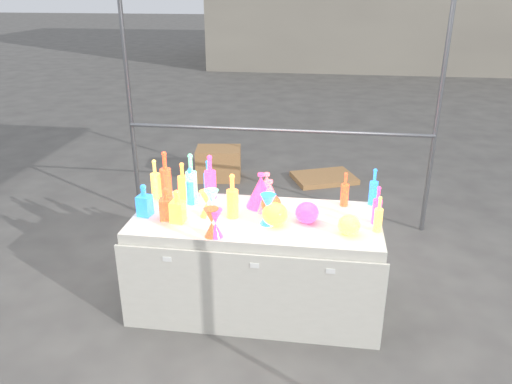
# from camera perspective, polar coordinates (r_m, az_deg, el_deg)

# --- Properties ---
(ground) EXTENTS (80.00, 80.00, 0.00)m
(ground) POSITION_cam_1_polar(r_m,az_deg,el_deg) (4.03, 0.00, -12.57)
(ground) COLOR slate
(ground) RESTS_ON ground
(display_table) EXTENTS (1.84, 0.83, 0.75)m
(display_table) POSITION_cam_1_polar(r_m,az_deg,el_deg) (3.82, -0.02, -8.06)
(display_table) COLOR silver
(display_table) RESTS_ON ground
(cardboard_box_closed) EXTENTS (0.61, 0.48, 0.40)m
(cardboard_box_closed) POSITION_cam_1_polar(r_m,az_deg,el_deg) (6.41, -4.29, 3.27)
(cardboard_box_closed) COLOR tan
(cardboard_box_closed) RESTS_ON ground
(cardboard_box_flat) EXTENTS (0.90, 0.79, 0.06)m
(cardboard_box_flat) POSITION_cam_1_polar(r_m,az_deg,el_deg) (6.44, 7.78, 1.62)
(cardboard_box_flat) COLOR tan
(cardboard_box_flat) RESTS_ON ground
(bottle_0) EXTENTS (0.10, 0.10, 0.31)m
(bottle_0) POSITION_cam_1_polar(r_m,az_deg,el_deg) (3.93, -8.39, 1.24)
(bottle_0) COLOR #E11545
(bottle_0) RESTS_ON display_table
(bottle_1) EXTENTS (0.08, 0.08, 0.30)m
(bottle_1) POSITION_cam_1_polar(r_m,az_deg,el_deg) (3.98, -5.50, 1.60)
(bottle_1) COLOR #1A943F
(bottle_1) RESTS_ON display_table
(bottle_2) EXTENTS (0.11, 0.11, 0.39)m
(bottle_2) POSITION_cam_1_polar(r_m,az_deg,el_deg) (3.95, -10.30, 1.86)
(bottle_2) COLOR orange
(bottle_2) RESTS_ON display_table
(bottle_3) EXTENTS (0.11, 0.11, 0.36)m
(bottle_3) POSITION_cam_1_polar(r_m,az_deg,el_deg) (3.93, -5.26, 1.78)
(bottle_3) COLOR blue
(bottle_3) RESTS_ON display_table
(bottle_4) EXTENTS (0.09, 0.09, 0.32)m
(bottle_4) POSITION_cam_1_polar(r_m,az_deg,el_deg) (4.00, -11.44, 1.49)
(bottle_4) COLOR #13796B
(bottle_4) RESTS_ON display_table
(bottle_5) EXTENTS (0.10, 0.10, 0.40)m
(bottle_5) POSITION_cam_1_polar(r_m,az_deg,el_deg) (3.84, -7.41, 1.51)
(bottle_5) COLOR #BA2570
(bottle_5) RESTS_ON display_table
(bottle_6) EXTENTS (0.11, 0.11, 0.34)m
(bottle_6) POSITION_cam_1_polar(r_m,az_deg,el_deg) (3.59, -2.71, -0.43)
(bottle_6) COLOR #E11545
(bottle_6) RESTS_ON display_table
(bottle_7) EXTENTS (0.08, 0.08, 0.30)m
(bottle_7) POSITION_cam_1_polar(r_m,az_deg,el_deg) (3.84, -7.49, 0.69)
(bottle_7) COLOR #1A943F
(bottle_7) RESTS_ON display_table
(decanter_0) EXTENTS (0.10, 0.10, 0.25)m
(decanter_0) POSITION_cam_1_polar(r_m,az_deg,el_deg) (3.57, -8.97, -1.60)
(decanter_0) COLOR #E11545
(decanter_0) RESTS_ON display_table
(decanter_1) EXTENTS (0.11, 0.11, 0.24)m
(decanter_1) POSITION_cam_1_polar(r_m,az_deg,el_deg) (3.63, -10.22, -1.30)
(decanter_1) COLOR orange
(decanter_1) RESTS_ON display_table
(decanter_2) EXTENTS (0.11, 0.11, 0.24)m
(decanter_2) POSITION_cam_1_polar(r_m,az_deg,el_deg) (3.72, -12.65, -0.89)
(decanter_2) COLOR #1A943F
(decanter_2) RESTS_ON display_table
(hourglass_0) EXTENTS (0.11, 0.11, 0.20)m
(hourglass_0) POSITION_cam_1_polar(r_m,az_deg,el_deg) (3.35, -5.10, -3.50)
(hourglass_0) COLOR orange
(hourglass_0) RESTS_ON display_table
(hourglass_1) EXTENTS (0.12, 0.12, 0.20)m
(hourglass_1) POSITION_cam_1_polar(r_m,az_deg,el_deg) (3.34, -4.64, -3.58)
(hourglass_1) COLOR blue
(hourglass_1) RESTS_ON display_table
(hourglass_3) EXTENTS (0.12, 0.12, 0.21)m
(hourglass_3) POSITION_cam_1_polar(r_m,az_deg,el_deg) (3.62, -5.08, -1.34)
(hourglass_3) COLOR #BA2570
(hourglass_3) RESTS_ON display_table
(hourglass_4) EXTENTS (0.13, 0.13, 0.20)m
(hourglass_4) POSITION_cam_1_polar(r_m,az_deg,el_deg) (3.64, -5.71, -1.34)
(hourglass_4) COLOR #E11545
(hourglass_4) RESTS_ON display_table
(hourglass_5) EXTENTS (0.14, 0.14, 0.23)m
(hourglass_5) POSITION_cam_1_polar(r_m,az_deg,el_deg) (3.50, 1.37, -1.98)
(hourglass_5) COLOR #1A943F
(hourglass_5) RESTS_ON display_table
(globe_0) EXTENTS (0.22, 0.22, 0.15)m
(globe_0) POSITION_cam_1_polar(r_m,az_deg,el_deg) (3.51, 2.17, -2.68)
(globe_0) COLOR #E11545
(globe_0) RESTS_ON display_table
(globe_1) EXTENTS (0.20, 0.20, 0.12)m
(globe_1) POSITION_cam_1_polar(r_m,az_deg,el_deg) (3.44, 10.58, -3.85)
(globe_1) COLOR #13796B
(globe_1) RESTS_ON display_table
(globe_2) EXTENTS (0.18, 0.18, 0.12)m
(globe_2) POSITION_cam_1_polar(r_m,az_deg,el_deg) (3.70, 1.74, -1.51)
(globe_2) COLOR orange
(globe_2) RESTS_ON display_table
(globe_3) EXTENTS (0.21, 0.21, 0.14)m
(globe_3) POSITION_cam_1_polar(r_m,az_deg,el_deg) (3.56, 5.85, -2.50)
(globe_3) COLOR blue
(globe_3) RESTS_ON display_table
(lampshade_0) EXTENTS (0.25, 0.25, 0.25)m
(lampshade_0) POSITION_cam_1_polar(r_m,az_deg,el_deg) (3.83, 1.23, 0.43)
(lampshade_0) COLOR #FBAF34
(lampshade_0) RESTS_ON display_table
(lampshade_1) EXTENTS (0.25, 0.25, 0.24)m
(lampshade_1) POSITION_cam_1_polar(r_m,az_deg,el_deg) (3.71, 1.59, -0.38)
(lampshade_1) COLOR #FBAF34
(lampshade_1) RESTS_ON display_table
(lampshade_2) EXTENTS (0.30, 0.30, 0.27)m
(lampshade_2) POSITION_cam_1_polar(r_m,az_deg,el_deg) (3.78, 0.57, 0.24)
(lampshade_2) COLOR blue
(lampshade_2) RESTS_ON display_table
(bottle_8) EXTENTS (0.07, 0.07, 0.29)m
(bottle_8) POSITION_cam_1_polar(r_m,az_deg,el_deg) (3.91, 13.31, 0.60)
(bottle_8) COLOR #1A943F
(bottle_8) RESTS_ON display_table
(bottle_9) EXTENTS (0.08, 0.08, 0.27)m
(bottle_9) POSITION_cam_1_polar(r_m,az_deg,el_deg) (3.84, 10.14, 0.32)
(bottle_9) COLOR orange
(bottle_9) RESTS_ON display_table
(bottle_10) EXTENTS (0.07, 0.07, 0.29)m
(bottle_10) POSITION_cam_1_polar(r_m,az_deg,el_deg) (3.60, 13.71, -1.46)
(bottle_10) COLOR blue
(bottle_10) RESTS_ON display_table
(bottle_11) EXTENTS (0.07, 0.07, 0.26)m
(bottle_11) POSITION_cam_1_polar(r_m,az_deg,el_deg) (3.50, 13.85, -2.44)
(bottle_11) COLOR #13796B
(bottle_11) RESTS_ON display_table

